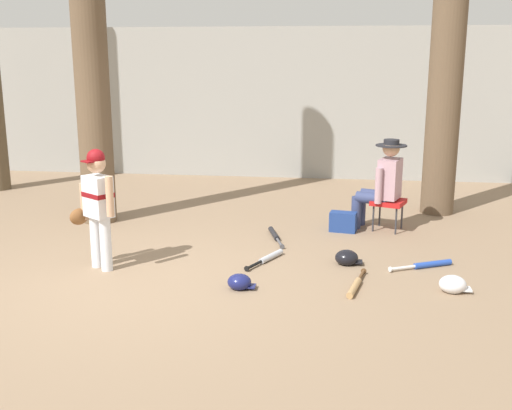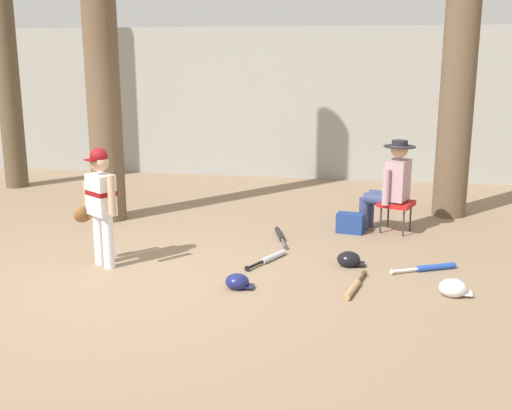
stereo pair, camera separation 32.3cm
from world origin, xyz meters
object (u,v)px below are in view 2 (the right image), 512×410
object	(u,v)px
handbag_beside_stool	(350,223)
bat_black_composite	(280,235)
tree_near_player	(99,20)
bat_aluminum_silver	(270,258)
tree_far_left	(5,50)
bat_blue_youth	(431,268)
young_ballplayer	(100,200)
batting_helmet_navy	(237,282)
folding_stool	(396,205)
seated_spectator	(390,183)
batting_helmet_white	(453,288)
bat_wood_tan	(354,288)
tree_behind_spectator	(462,27)
batting_helmet_black	(349,259)

from	to	relation	value
handbag_beside_stool	bat_black_composite	bearing A→B (deg)	-155.01
tree_near_player	bat_aluminum_silver	world-z (taller)	tree_near_player
tree_near_player	bat_black_composite	xyz separation A→B (m)	(2.49, -0.50, -2.66)
handbag_beside_stool	bat_black_composite	world-z (taller)	handbag_beside_stool
tree_far_left	bat_blue_youth	world-z (taller)	tree_far_left
young_ballplayer	bat_aluminum_silver	xyz separation A→B (m)	(1.77, 0.49, -0.71)
handbag_beside_stool	batting_helmet_navy	size ratio (longest dim) A/B	1.21
folding_stool	seated_spectator	world-z (taller)	seated_spectator
batting_helmet_white	tree_near_player	bearing A→B (deg)	154.35
bat_wood_tan	bat_aluminum_silver	xyz separation A→B (m)	(-0.95, 0.76, 0.00)
folding_stool	batting_helmet_navy	world-z (taller)	folding_stool
folding_stool	bat_black_composite	bearing A→B (deg)	-159.28
tree_behind_spectator	bat_black_composite	world-z (taller)	tree_behind_spectator
tree_behind_spectator	tree_far_left	size ratio (longest dim) A/B	1.14
tree_far_left	batting_helmet_navy	xyz separation A→B (m)	(4.83, -4.10, -2.25)
tree_near_player	young_ballplayer	world-z (taller)	tree_near_player
tree_near_player	bat_black_composite	bearing A→B (deg)	-11.30
bat_black_composite	batting_helmet_white	size ratio (longest dim) A/B	2.52
bat_aluminum_silver	batting_helmet_navy	distance (m)	0.92
bat_black_composite	batting_helmet_black	world-z (taller)	batting_helmet_black
tree_behind_spectator	seated_spectator	world-z (taller)	tree_behind_spectator
bat_aluminum_silver	batting_helmet_navy	xyz separation A→B (m)	(-0.19, -0.90, 0.04)
bat_black_composite	handbag_beside_stool	bearing A→B (deg)	24.99
tree_near_player	batting_helmet_navy	distance (m)	4.20
bat_black_composite	batting_helmet_black	distance (m)	1.28
seated_spectator	tree_far_left	world-z (taller)	tree_far_left
tree_behind_spectator	young_ballplayer	world-z (taller)	tree_behind_spectator
bat_blue_youth	batting_helmet_white	xyz separation A→B (m)	(0.14, -0.70, 0.04)
batting_helmet_navy	tree_near_player	bearing A→B (deg)	135.31
seated_spectator	bat_black_composite	bearing A→B (deg)	-156.78
young_ballplayer	bat_wood_tan	size ratio (longest dim) A/B	1.76
young_ballplayer	handbag_beside_stool	distance (m)	3.23
bat_black_composite	tree_far_left	bearing A→B (deg)	155.33
handbag_beside_stool	tree_far_left	size ratio (longest dim) A/B	0.06
tree_far_left	bat_black_composite	world-z (taller)	tree_far_left
tree_near_player	bat_aluminum_silver	xyz separation A→B (m)	(2.51, -1.41, -2.66)
tree_behind_spectator	bat_blue_youth	world-z (taller)	tree_behind_spectator
bat_blue_youth	handbag_beside_stool	bearing A→B (deg)	124.78
seated_spectator	bat_blue_youth	xyz separation A→B (m)	(0.42, -1.49, -0.61)
tree_near_player	bat_wood_tan	bearing A→B (deg)	-31.98
tree_far_left	handbag_beside_stool	bearing A→B (deg)	-17.95
young_ballplayer	seated_spectator	world-z (taller)	young_ballplayer
batting_helmet_navy	tree_behind_spectator	bearing A→B (deg)	54.99
handbag_beside_stool	bat_blue_youth	distance (m)	1.60
tree_far_left	bat_aluminum_silver	bearing A→B (deg)	-32.55
handbag_beside_stool	bat_black_composite	size ratio (longest dim) A/B	0.43
bat_wood_tan	batting_helmet_white	distance (m)	0.94
tree_near_player	batting_helmet_black	size ratio (longest dim) A/B	20.53
tree_far_left	young_ballplayer	bearing A→B (deg)	-48.72
handbag_beside_stool	bat_wood_tan	bearing A→B (deg)	-86.82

